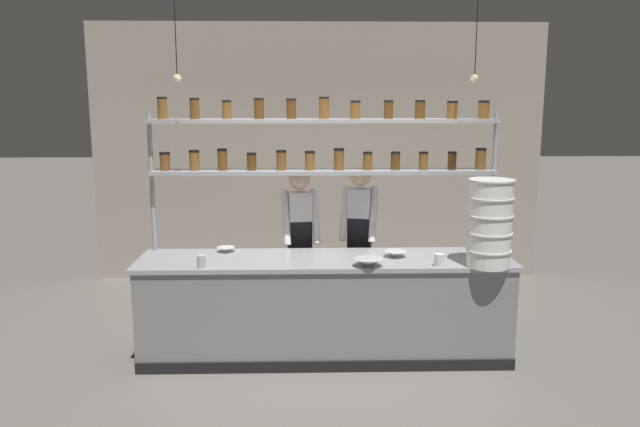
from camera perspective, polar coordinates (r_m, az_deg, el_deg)
The scene contains 13 objects.
ground_plane at distance 5.88m, azimuth 0.45°, elevation -12.80°, with size 40.00×40.00×0.00m, color slate.
back_wall at distance 8.06m, azimuth -0.16°, elevation 5.52°, with size 5.73×0.12×3.26m, color #9E9384.
prep_counter at distance 5.71m, azimuth 0.46°, elevation -8.56°, with size 3.33×0.76×0.92m.
spice_shelf_unit at distance 5.75m, azimuth 0.34°, elevation 5.82°, with size 3.22×0.28×2.34m.
chef_left at distance 6.15m, azimuth -1.85°, elevation -2.38°, with size 0.40×0.32×1.66m.
chef_center at distance 6.20m, azimuth 3.62°, elevation -2.07°, with size 0.41×0.34×1.69m.
container_stack at distance 5.42m, azimuth 15.28°, elevation -0.87°, with size 0.38×0.38×0.74m.
prep_bowl_near_left at distance 5.31m, azimuth 4.45°, elevation -4.49°, with size 0.26×0.26×0.07m.
prep_bowl_center_front at distance 5.86m, azimuth -8.59°, elevation -3.28°, with size 0.17×0.17×0.05m.
prep_bowl_center_back at distance 5.65m, azimuth 6.91°, elevation -3.70°, with size 0.20×0.20×0.05m.
serving_cup_front at distance 5.39m, azimuth 10.83°, elevation -4.21°, with size 0.08×0.08×0.11m.
serving_cup_by_board at distance 5.34m, azimuth -10.80°, elevation -4.35°, with size 0.07×0.07×0.11m.
pendant_light_row at distance 5.41m, azimuth 0.63°, elevation 12.71°, with size 2.60×0.07×0.75m.
Camera 1 is at (-0.19, -5.40, 2.32)m, focal length 35.00 mm.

